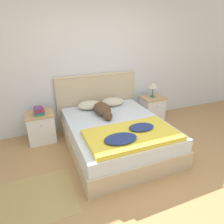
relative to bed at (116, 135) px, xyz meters
The scene contains 13 objects.
ground_plane 1.09m from the bed, 87.90° to the right, with size 16.00×16.00×0.00m, color tan.
wall_back 1.49m from the bed, 87.91° to the left, with size 9.00×0.06×2.55m.
bed is the anchor object (origin of this frame).
headboard 1.05m from the bed, 90.00° to the left, with size 1.66×0.06×1.09m.
nightstand_left 1.37m from the bed, 148.83° to the left, with size 0.48×0.41×0.54m.
nightstand_right 1.37m from the bed, 31.17° to the left, with size 0.48×0.41×0.54m.
pillow_left 0.85m from the bed, 107.95° to the left, with size 0.46×0.35×0.14m.
pillow_right 0.85m from the bed, 72.05° to the left, with size 0.46×0.35×0.14m.
quilt 0.62m from the bed, 91.06° to the right, with size 1.31×0.75×0.12m.
dog 0.51m from the bed, 106.63° to the left, with size 0.28×0.69×0.21m.
book_stack 1.40m from the bed, 149.55° to the left, with size 0.17×0.23×0.12m.
table_lamp 1.49m from the bed, 32.07° to the left, with size 0.20×0.20×0.33m.
rug 1.63m from the bed, 155.00° to the right, with size 1.13×0.84×0.00m.
Camera 1 is at (-1.25, -1.68, 1.93)m, focal length 32.00 mm.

